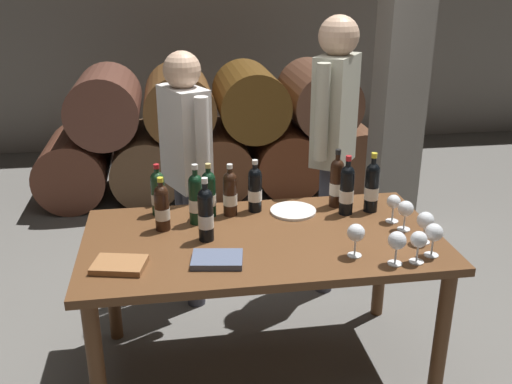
{
  "coord_description": "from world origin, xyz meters",
  "views": [
    {
      "loc": [
        -0.41,
        -2.44,
        1.96
      ],
      "look_at": [
        0.0,
        0.2,
        0.91
      ],
      "focal_mm": 40.35,
      "sensor_mm": 36.0,
      "label": 1
    }
  ],
  "objects_px": {
    "wine_bottle_8": "(347,189)",
    "wine_bottle_3": "(158,193)",
    "wine_bottle_7": "(337,182)",
    "wine_glass_6": "(356,234)",
    "wine_bottle_6": "(230,193)",
    "wine_glass_3": "(419,241)",
    "sommelier_presenting": "(334,132)",
    "taster_seated_left": "(186,160)",
    "wine_bottle_9": "(209,193)",
    "wine_glass_1": "(434,233)",
    "wine_bottle_0": "(372,187)",
    "wine_bottle_2": "(196,198)",
    "dining_table": "(262,253)",
    "wine_glass_4": "(394,203)",
    "wine_glass_2": "(406,210)",
    "wine_glass_5": "(397,241)",
    "tasting_notebook": "(119,265)",
    "leather_ledger": "(217,259)",
    "wine_bottle_4": "(206,214)",
    "serving_plate": "(293,211)",
    "wine_bottle_1": "(255,189)",
    "wine_glass_0": "(425,221)",
    "wine_bottle_5": "(162,207)"
  },
  "relations": [
    {
      "from": "wine_bottle_8",
      "to": "wine_glass_2",
      "type": "height_order",
      "value": "wine_bottle_8"
    },
    {
      "from": "wine_bottle_9",
      "to": "taster_seated_left",
      "type": "relative_size",
      "value": 0.18
    },
    {
      "from": "wine_glass_2",
      "to": "wine_glass_5",
      "type": "height_order",
      "value": "wine_glass_5"
    },
    {
      "from": "wine_bottle_7",
      "to": "wine_glass_3",
      "type": "bearing_deg",
      "value": -75.7
    },
    {
      "from": "sommelier_presenting",
      "to": "taster_seated_left",
      "type": "bearing_deg",
      "value": -178.05
    },
    {
      "from": "dining_table",
      "to": "leather_ledger",
      "type": "distance_m",
      "value": 0.34
    },
    {
      "from": "wine_bottle_0",
      "to": "wine_glass_2",
      "type": "relative_size",
      "value": 2.11
    },
    {
      "from": "leather_ledger",
      "to": "wine_bottle_2",
      "type": "bearing_deg",
      "value": 106.98
    },
    {
      "from": "wine_bottle_0",
      "to": "wine_bottle_2",
      "type": "xyz_separation_m",
      "value": [
        -0.91,
        -0.01,
        -0.0
      ]
    },
    {
      "from": "wine_bottle_6",
      "to": "wine_bottle_3",
      "type": "bearing_deg",
      "value": 169.53
    },
    {
      "from": "dining_table",
      "to": "wine_bottle_4",
      "type": "height_order",
      "value": "wine_bottle_4"
    },
    {
      "from": "wine_bottle_0",
      "to": "wine_glass_5",
      "type": "bearing_deg",
      "value": -98.85
    },
    {
      "from": "sommelier_presenting",
      "to": "taster_seated_left",
      "type": "distance_m",
      "value": 0.89
    },
    {
      "from": "wine_bottle_3",
      "to": "wine_bottle_7",
      "type": "relative_size",
      "value": 0.86
    },
    {
      "from": "wine_glass_0",
      "to": "wine_bottle_6",
      "type": "bearing_deg",
      "value": 151.74
    },
    {
      "from": "wine_bottle_1",
      "to": "wine_glass_1",
      "type": "xyz_separation_m",
      "value": [
        0.7,
        -0.62,
        -0.01
      ]
    },
    {
      "from": "wine_glass_1",
      "to": "wine_glass_5",
      "type": "distance_m",
      "value": 0.2
    },
    {
      "from": "taster_seated_left",
      "to": "dining_table",
      "type": "bearing_deg",
      "value": -65.7
    },
    {
      "from": "dining_table",
      "to": "tasting_notebook",
      "type": "bearing_deg",
      "value": -162.31
    },
    {
      "from": "dining_table",
      "to": "wine_glass_4",
      "type": "bearing_deg",
      "value": 5.74
    },
    {
      "from": "dining_table",
      "to": "wine_bottle_2",
      "type": "xyz_separation_m",
      "value": [
        -0.3,
        0.21,
        0.22
      ]
    },
    {
      "from": "wine_bottle_3",
      "to": "wine_glass_2",
      "type": "relative_size",
      "value": 1.81
    },
    {
      "from": "wine_bottle_9",
      "to": "wine_bottle_2",
      "type": "bearing_deg",
      "value": -130.49
    },
    {
      "from": "wine_bottle_4",
      "to": "wine_glass_4",
      "type": "distance_m",
      "value": 0.94
    },
    {
      "from": "wine_bottle_7",
      "to": "wine_glass_4",
      "type": "relative_size",
      "value": 2.19
    },
    {
      "from": "leather_ledger",
      "to": "wine_bottle_6",
      "type": "bearing_deg",
      "value": 85.83
    },
    {
      "from": "wine_bottle_6",
      "to": "wine_glass_1",
      "type": "relative_size",
      "value": 1.79
    },
    {
      "from": "wine_bottle_0",
      "to": "wine_bottle_8",
      "type": "height_order",
      "value": "wine_bottle_0"
    },
    {
      "from": "dining_table",
      "to": "sommelier_presenting",
      "type": "xyz_separation_m",
      "value": [
        0.55,
        0.75,
        0.37
      ]
    },
    {
      "from": "wine_bottle_4",
      "to": "wine_bottle_9",
      "type": "xyz_separation_m",
      "value": [
        0.04,
        0.28,
        -0.01
      ]
    },
    {
      "from": "dining_table",
      "to": "wine_bottle_3",
      "type": "relative_size",
      "value": 6.24
    },
    {
      "from": "wine_bottle_9",
      "to": "wine_glass_1",
      "type": "relative_size",
      "value": 1.83
    },
    {
      "from": "wine_glass_0",
      "to": "taster_seated_left",
      "type": "bearing_deg",
      "value": 139.59
    },
    {
      "from": "dining_table",
      "to": "taster_seated_left",
      "type": "distance_m",
      "value": 0.83
    },
    {
      "from": "wine_glass_4",
      "to": "wine_bottle_9",
      "type": "bearing_deg",
      "value": 166.33
    },
    {
      "from": "wine_bottle_7",
      "to": "wine_glass_6",
      "type": "relative_size",
      "value": 2.06
    },
    {
      "from": "wine_glass_3",
      "to": "wine_bottle_0",
      "type": "bearing_deg",
      "value": 90.91
    },
    {
      "from": "wine_bottle_6",
      "to": "wine_glass_3",
      "type": "xyz_separation_m",
      "value": [
        0.74,
        -0.64,
        -0.02
      ]
    },
    {
      "from": "wine_bottle_1",
      "to": "tasting_notebook",
      "type": "xyz_separation_m",
      "value": [
        -0.67,
        -0.52,
        -0.11
      ]
    },
    {
      "from": "dining_table",
      "to": "wine_bottle_5",
      "type": "xyz_separation_m",
      "value": [
        -0.47,
        0.15,
        0.21
      ]
    },
    {
      "from": "serving_plate",
      "to": "dining_table",
      "type": "bearing_deg",
      "value": -128.39
    },
    {
      "from": "tasting_notebook",
      "to": "wine_bottle_4",
      "type": "bearing_deg",
      "value": 41.95
    },
    {
      "from": "wine_bottle_8",
      "to": "wine_glass_1",
      "type": "distance_m",
      "value": 0.57
    },
    {
      "from": "wine_bottle_1",
      "to": "wine_glass_3",
      "type": "relative_size",
      "value": 1.91
    },
    {
      "from": "wine_glass_3",
      "to": "tasting_notebook",
      "type": "distance_m",
      "value": 1.29
    },
    {
      "from": "wine_bottle_3",
      "to": "wine_bottle_6",
      "type": "distance_m",
      "value": 0.37
    },
    {
      "from": "leather_ledger",
      "to": "serving_plate",
      "type": "relative_size",
      "value": 0.92
    },
    {
      "from": "wine_bottle_8",
      "to": "wine_bottle_3",
      "type": "bearing_deg",
      "value": 171.48
    },
    {
      "from": "wine_glass_3",
      "to": "taster_seated_left",
      "type": "height_order",
      "value": "taster_seated_left"
    },
    {
      "from": "serving_plate",
      "to": "wine_glass_4",
      "type": "bearing_deg",
      "value": -22.38
    }
  ]
}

